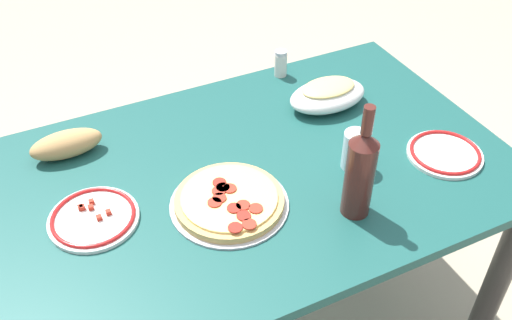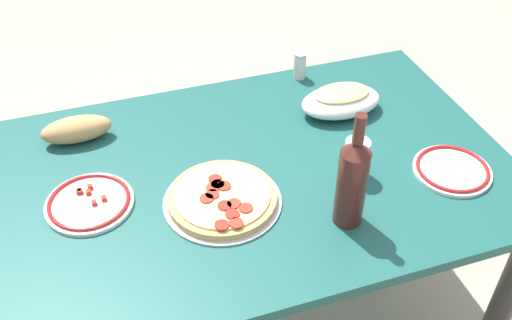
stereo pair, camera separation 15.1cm
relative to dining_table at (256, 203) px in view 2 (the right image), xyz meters
name	(u,v)px [view 2 (the right image)]	position (x,y,z in m)	size (l,w,h in m)	color
dining_table	(256,203)	(0.00, 0.00, 0.00)	(1.34, 0.87, 0.76)	#194C47
pepperoni_pizza	(222,198)	(0.12, 0.09, 0.14)	(0.29, 0.29, 0.03)	#B7B7BC
baked_pasta_dish	(341,100)	(-0.32, -0.17, 0.17)	(0.24, 0.15, 0.08)	white
wine_bottle	(352,181)	(-0.15, 0.24, 0.25)	(0.07, 0.07, 0.30)	#471E19
water_glass	(356,158)	(-0.23, 0.10, 0.18)	(0.06, 0.06, 0.11)	silver
side_plate_near	(452,170)	(-0.48, 0.17, 0.13)	(0.20, 0.20, 0.02)	white
side_plate_far	(89,202)	(0.43, 0.00, 0.13)	(0.22, 0.22, 0.02)	white
bread_loaf	(76,129)	(0.43, -0.27, 0.16)	(0.19, 0.08, 0.07)	tan
spice_shaker	(300,66)	(-0.27, -0.38, 0.17)	(0.04, 0.04, 0.09)	silver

